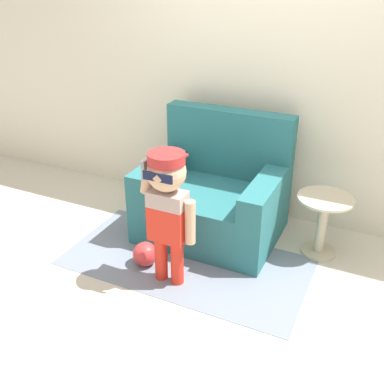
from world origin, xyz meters
The scene contains 7 objects.
ground_plane centered at (0.00, 0.00, 0.00)m, with size 10.00×10.00×0.00m, color beige.
wall_back centered at (0.00, 0.75, 1.30)m, with size 10.00×0.05×2.60m.
armchair centered at (-0.21, 0.23, 0.33)m, with size 1.10×0.87×0.99m.
person_child centered at (-0.23, -0.54, 0.66)m, with size 0.40×0.30×0.99m.
side_table centered at (0.67, 0.28, 0.30)m, with size 0.42×0.42×0.49m.
rug centered at (-0.22, -0.29, 0.00)m, with size 1.85×0.94×0.01m.
toy_ball centered at (-0.48, -0.46, 0.09)m, with size 0.19×0.19×0.19m.
Camera 1 is at (1.04, -2.84, 2.03)m, focal length 42.00 mm.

